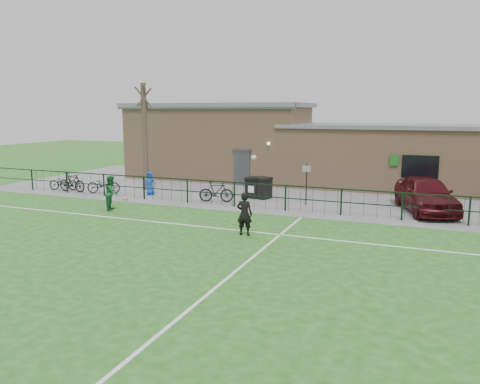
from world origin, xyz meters
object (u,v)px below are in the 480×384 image
at_px(bare_tree, 145,137).
at_px(bicycle_d, 216,192).
at_px(bicycle_c, 104,185).
at_px(spectator_child, 150,183).
at_px(wheelie_bin_left, 254,188).
at_px(ball_ground, 125,198).
at_px(car_maroon, 426,194).
at_px(outfield_player, 112,193).
at_px(sign_post, 306,184).
at_px(bicycle_b, 72,183).
at_px(wheelie_bin_right, 263,189).
at_px(bicycle_a, 63,182).

height_order(bare_tree, bicycle_d, bare_tree).
bearing_deg(bicycle_c, spectator_child, -98.50).
relative_size(wheelie_bin_left, ball_ground, 4.40).
height_order(car_maroon, outfield_player, car_maroon).
bearing_deg(bicycle_d, sign_post, -92.38).
bearing_deg(sign_post, car_maroon, 4.84).
relative_size(bicycle_b, outfield_player, 1.10).
xyz_separation_m(wheelie_bin_right, bicycle_c, (-8.59, -1.80, -0.03)).
bearing_deg(wheelie_bin_right, outfield_player, -118.52).
xyz_separation_m(wheelie_bin_left, car_maroon, (8.32, -0.38, 0.30)).
bearing_deg(car_maroon, bicycle_c, 167.02).
distance_m(wheelie_bin_right, bicycle_a, 11.55).
bearing_deg(spectator_child, sign_post, -5.24).
height_order(car_maroon, bicycle_c, car_maroon).
height_order(wheelie_bin_right, bicycle_c, wheelie_bin_right).
distance_m(wheelie_bin_left, car_maroon, 8.33).
distance_m(bicycle_b, bicycle_d, 8.69).
height_order(sign_post, ball_ground, sign_post).
distance_m(sign_post, car_maroon, 5.35).
bearing_deg(bicycle_b, sign_post, -83.85).
distance_m(wheelie_bin_left, spectator_child, 5.60).
bearing_deg(sign_post, wheelie_bin_left, 164.42).
relative_size(wheelie_bin_right, bicycle_b, 0.59).
distance_m(bare_tree, sign_post, 9.79).
height_order(bare_tree, bicycle_b, bare_tree).
xyz_separation_m(bare_tree, bicycle_b, (-3.44, -2.16, -2.46)).
relative_size(bicycle_c, bicycle_d, 1.05).
xyz_separation_m(car_maroon, bicycle_b, (-18.31, -1.75, -0.28)).
height_order(bare_tree, ball_ground, bare_tree).
distance_m(bicycle_c, outfield_player, 4.55).
height_order(bicycle_c, bicycle_d, bicycle_d).
xyz_separation_m(bicycle_c, spectator_child, (2.63, 0.54, 0.15)).
distance_m(bicycle_c, ball_ground, 2.66).
bearing_deg(car_maroon, ball_ground, 172.88).
relative_size(bare_tree, wheelie_bin_right, 5.89).
xyz_separation_m(bare_tree, outfield_player, (1.56, -5.21, -2.21)).
distance_m(bare_tree, bicycle_b, 4.75).
bearing_deg(bicycle_a, wheelie_bin_left, -97.69).
bearing_deg(ball_ground, bicycle_b, 166.94).
relative_size(bicycle_a, spectator_child, 1.33).
bearing_deg(wheelie_bin_right, bicycle_b, -150.30).
height_order(bare_tree, bicycle_a, bare_tree).
bearing_deg(car_maroon, outfield_player, -178.26).
xyz_separation_m(car_maroon, bicycle_d, (-9.63, -1.41, -0.29)).
bearing_deg(bare_tree, wheelie_bin_right, -0.61).
height_order(bare_tree, spectator_child, bare_tree).
distance_m(bare_tree, bicycle_a, 5.36).
xyz_separation_m(bare_tree, sign_post, (9.54, -0.86, -1.98)).
distance_m(bare_tree, bicycle_c, 3.48).
bearing_deg(bicycle_d, bare_tree, 55.99).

